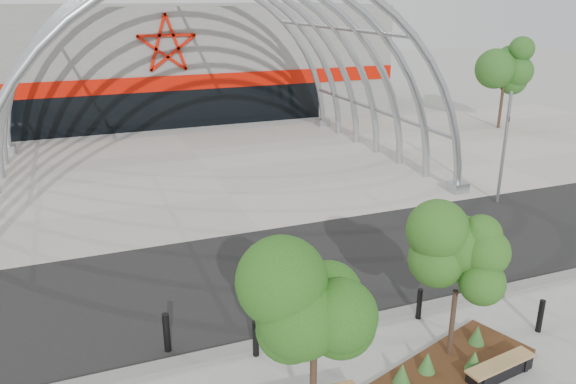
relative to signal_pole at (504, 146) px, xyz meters
name	(u,v)px	position (x,y,z in m)	size (l,w,h in m)	color
ground	(340,324)	(-10.84, -6.25, -2.56)	(140.00, 140.00, 0.00)	gray
road	(293,270)	(-10.84, -2.75, -2.55)	(140.00, 7.00, 0.02)	black
forecourt	(209,170)	(-10.84, 9.25, -2.54)	(60.00, 17.00, 0.04)	#A7A297
kerb	(344,326)	(-10.84, -6.50, -2.50)	(60.00, 0.50, 0.12)	slate
arena_building	(152,59)	(-10.84, 27.20, 1.43)	(34.00, 15.24, 8.00)	slate
vault_canopy	(209,171)	(-10.84, 9.25, -2.55)	(20.80, 15.80, 20.36)	#9EA4A8
planting_bed	(432,380)	(-9.96, -9.40, -2.41)	(6.23, 3.64, 0.63)	black
signal_pole	(504,146)	(0.00, 0.00, 0.00)	(0.32, 0.69, 4.91)	gray
street_tree_0	(314,316)	(-13.38, -10.16, 0.53)	(1.89, 1.89, 4.30)	black
street_tree_1	(459,262)	(-8.94, -8.64, 0.12)	(1.58, 1.58, 3.74)	black
bench_1	(500,370)	(-8.28, -9.73, -2.36)	(2.02, 0.72, 0.42)	black
bollard_0	(167,333)	(-15.54, -5.80, -2.02)	(0.18, 0.18, 1.09)	black
bollard_1	(256,339)	(-13.47, -6.79, -2.07)	(0.16, 0.16, 0.99)	black
bollard_2	(296,338)	(-12.54, -7.18, -2.03)	(0.17, 0.17, 1.07)	black
bollard_3	(419,304)	(-8.63, -6.81, -2.10)	(0.15, 0.15, 0.93)	black
bollard_4	(540,316)	(-5.94, -8.55, -2.09)	(0.15, 0.15, 0.96)	black
bg_tree_1	(506,66)	(10.16, 11.75, 1.68)	(2.70, 2.70, 5.91)	#301F15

